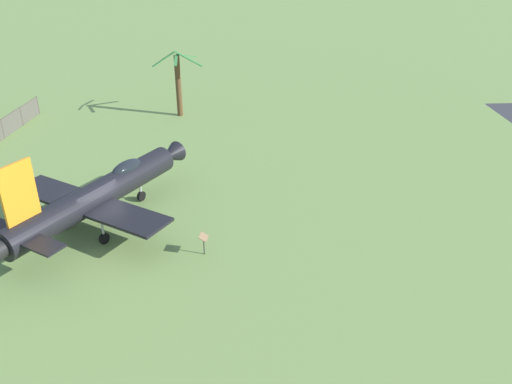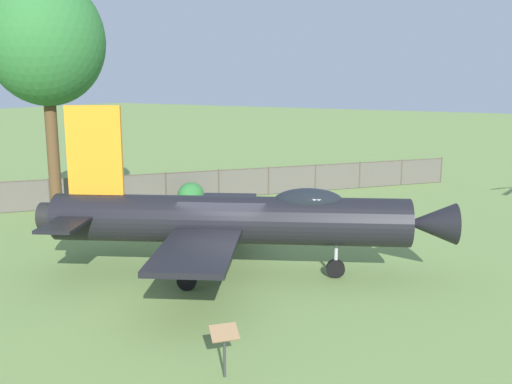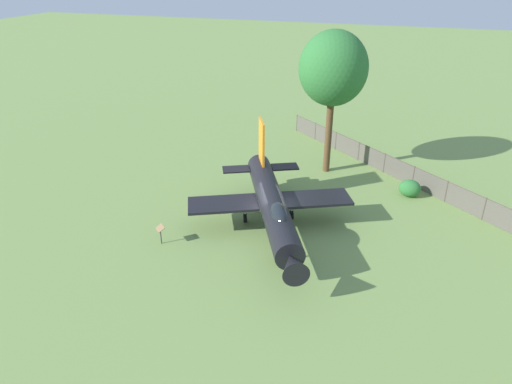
{
  "view_description": "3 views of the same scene",
  "coord_description": "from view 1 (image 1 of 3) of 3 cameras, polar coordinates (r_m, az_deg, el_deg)",
  "views": [
    {
      "loc": [
        -25.61,
        6.86,
        15.28
      ],
      "look_at": [
        -3.79,
        -7.76,
        1.5
      ],
      "focal_mm": 37.5,
      "sensor_mm": 36.0,
      "label": 1
    },
    {
      "loc": [
        -15.01,
        -9.73,
        6.29
      ],
      "look_at": [
        0.84,
        -0.49,
        2.66
      ],
      "focal_mm": 40.3,
      "sensor_mm": 36.0,
      "label": 2
    },
    {
      "loc": [
        6.84,
        -23.44,
        14.77
      ],
      "look_at": [
        -0.73,
        -0.72,
        2.78
      ],
      "focal_mm": 32.99,
      "sensor_mm": 36.0,
      "label": 3
    }
  ],
  "objects": [
    {
      "name": "info_plaque",
      "position": [
        26.76,
        -5.61,
        -5.09
      ],
      "size": [
        0.71,
        0.7,
        1.14
      ],
      "color": "#333333",
      "rests_on": "ground_plane"
    },
    {
      "name": "display_jet",
      "position": [
        29.89,
        -16.31,
        -0.11
      ],
      "size": [
        9.73,
        12.58,
        5.47
      ],
      "rotation": [
        0.0,
        0.0,
        5.16
      ],
      "color": "black",
      "rests_on": "ground_plane"
    },
    {
      "name": "ground_plane",
      "position": [
        30.6,
        -16.28,
        -3.51
      ],
      "size": [
        200.0,
        200.0,
        0.0
      ],
      "primitive_type": "plane",
      "color": "#75934C"
    },
    {
      "name": "palm_tree",
      "position": [
        45.41,
        -8.29,
        11.45
      ],
      "size": [
        4.35,
        4.04,
        5.39
      ],
      "color": "brown",
      "rests_on": "ground_plane"
    }
  ]
}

